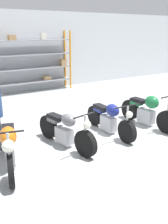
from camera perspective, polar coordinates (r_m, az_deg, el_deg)
name	(u,v)px	position (r m, az deg, el deg)	size (l,w,h in m)	color
ground_plane	(92,142)	(6.46, 1.89, -6.85)	(30.00, 30.00, 0.00)	#B2B7B7
back_wall	(12,52)	(11.84, -16.22, 12.94)	(30.00, 0.08, 3.60)	silver
shelving_rack	(29,61)	(11.73, -12.50, 11.40)	(4.08, 0.63, 2.72)	orange
motorcycle_orange	(9,145)	(5.32, -16.74, -7.33)	(0.75, 1.96, 1.06)	black
motorcycle_grey	(65,130)	(6.07, -4.26, -4.22)	(0.69, 2.04, 0.99)	black
motorcycle_blue	(109,119)	(6.90, 5.84, -1.50)	(0.74, 2.08, 0.98)	black
motorcycle_green	(148,111)	(7.62, 14.39, 0.16)	(0.62, 2.06, 1.06)	black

